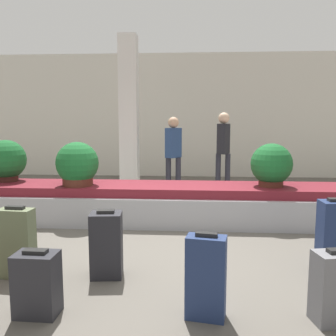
{
  "coord_description": "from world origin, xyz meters",
  "views": [
    {
      "loc": [
        0.37,
        -4.08,
        1.54
      ],
      "look_at": [
        0.0,
        1.37,
        0.81
      ],
      "focal_mm": 40.0,
      "sensor_mm": 36.0,
      "label": 1
    }
  ],
  "objects_px": {
    "suitcase_4": "(37,284)",
    "potted_plant_0": "(6,161)",
    "potted_plant_1": "(77,165)",
    "traveler_1": "(223,145)",
    "suitcase_5": "(106,244)",
    "traveler_0": "(173,149)",
    "suitcase_1": "(335,237)",
    "potted_plant_2": "(271,165)",
    "suitcase_6": "(17,243)",
    "pillar": "(129,115)",
    "suitcase_0": "(206,277)"
  },
  "relations": [
    {
      "from": "suitcase_4",
      "to": "potted_plant_0",
      "type": "xyz_separation_m",
      "value": [
        -1.7,
        2.9,
        0.62
      ]
    },
    {
      "from": "potted_plant_1",
      "to": "traveler_1",
      "type": "xyz_separation_m",
      "value": [
        2.31,
        2.6,
        0.13
      ]
    },
    {
      "from": "suitcase_5",
      "to": "traveler_0",
      "type": "xyz_separation_m",
      "value": [
        0.43,
        4.05,
        0.6
      ]
    },
    {
      "from": "suitcase_1",
      "to": "potted_plant_0",
      "type": "height_order",
      "value": "potted_plant_0"
    },
    {
      "from": "suitcase_4",
      "to": "potted_plant_2",
      "type": "distance_m",
      "value": 3.64
    },
    {
      "from": "traveler_1",
      "to": "suitcase_5",
      "type": "bearing_deg",
      "value": -173.52
    },
    {
      "from": "suitcase_5",
      "to": "potted_plant_1",
      "type": "height_order",
      "value": "potted_plant_1"
    },
    {
      "from": "suitcase_1",
      "to": "suitcase_4",
      "type": "relative_size",
      "value": 1.42
    },
    {
      "from": "suitcase_6",
      "to": "potted_plant_2",
      "type": "bearing_deg",
      "value": 40.42
    },
    {
      "from": "potted_plant_2",
      "to": "suitcase_5",
      "type": "bearing_deg",
      "value": -134.77
    },
    {
      "from": "potted_plant_2",
      "to": "traveler_0",
      "type": "distance_m",
      "value": 2.58
    },
    {
      "from": "suitcase_6",
      "to": "potted_plant_2",
      "type": "relative_size",
      "value": 1.13
    },
    {
      "from": "suitcase_1",
      "to": "potted_plant_0",
      "type": "distance_m",
      "value": 4.75
    },
    {
      "from": "traveler_1",
      "to": "pillar",
      "type": "bearing_deg",
      "value": 120.85
    },
    {
      "from": "traveler_0",
      "to": "suitcase_6",
      "type": "bearing_deg",
      "value": 18.57
    },
    {
      "from": "suitcase_0",
      "to": "traveler_1",
      "type": "xyz_separation_m",
      "value": [
        0.52,
        5.16,
        0.66
      ]
    },
    {
      "from": "suitcase_1",
      "to": "traveler_1",
      "type": "height_order",
      "value": "traveler_1"
    },
    {
      "from": "suitcase_1",
      "to": "traveler_1",
      "type": "relative_size",
      "value": 0.46
    },
    {
      "from": "suitcase_0",
      "to": "traveler_1",
      "type": "distance_m",
      "value": 5.23
    },
    {
      "from": "suitcase_6",
      "to": "traveler_0",
      "type": "bearing_deg",
      "value": 77.04
    },
    {
      "from": "suitcase_1",
      "to": "potted_plant_1",
      "type": "height_order",
      "value": "potted_plant_1"
    },
    {
      "from": "suitcase_0",
      "to": "potted_plant_0",
      "type": "distance_m",
      "value": 4.19
    },
    {
      "from": "suitcase_5",
      "to": "potted_plant_1",
      "type": "relative_size",
      "value": 1.04
    },
    {
      "from": "pillar",
      "to": "suitcase_0",
      "type": "distance_m",
      "value": 5.31
    },
    {
      "from": "traveler_0",
      "to": "suitcase_4",
      "type": "bearing_deg",
      "value": 26.43
    },
    {
      "from": "potted_plant_2",
      "to": "traveler_0",
      "type": "relative_size",
      "value": 0.4
    },
    {
      "from": "suitcase_1",
      "to": "suitcase_5",
      "type": "relative_size",
      "value": 1.14
    },
    {
      "from": "suitcase_4",
      "to": "suitcase_5",
      "type": "height_order",
      "value": "suitcase_5"
    },
    {
      "from": "potted_plant_2",
      "to": "traveler_0",
      "type": "height_order",
      "value": "traveler_0"
    },
    {
      "from": "suitcase_4",
      "to": "traveler_1",
      "type": "xyz_separation_m",
      "value": [
        1.84,
        5.2,
        0.73
      ]
    },
    {
      "from": "suitcase_6",
      "to": "potted_plant_1",
      "type": "relative_size",
      "value": 1.1
    },
    {
      "from": "potted_plant_0",
      "to": "potted_plant_1",
      "type": "relative_size",
      "value": 1.01
    },
    {
      "from": "pillar",
      "to": "suitcase_4",
      "type": "height_order",
      "value": "pillar"
    },
    {
      "from": "suitcase_6",
      "to": "potted_plant_0",
      "type": "xyz_separation_m",
      "value": [
        -1.22,
        2.22,
        0.54
      ]
    },
    {
      "from": "pillar",
      "to": "potted_plant_2",
      "type": "bearing_deg",
      "value": -42.7
    },
    {
      "from": "suitcase_0",
      "to": "traveler_1",
      "type": "relative_size",
      "value": 0.41
    },
    {
      "from": "potted_plant_1",
      "to": "potted_plant_2",
      "type": "xyz_separation_m",
      "value": [
        2.81,
        0.12,
        0.0
      ]
    },
    {
      "from": "pillar",
      "to": "potted_plant_1",
      "type": "distance_m",
      "value": 2.53
    },
    {
      "from": "pillar",
      "to": "suitcase_1",
      "type": "relative_size",
      "value": 4.22
    },
    {
      "from": "suitcase_1",
      "to": "potted_plant_0",
      "type": "bearing_deg",
      "value": 153.15
    },
    {
      "from": "pillar",
      "to": "potted_plant_2",
      "type": "height_order",
      "value": "pillar"
    },
    {
      "from": "suitcase_6",
      "to": "potted_plant_1",
      "type": "distance_m",
      "value": 1.99
    },
    {
      "from": "traveler_0",
      "to": "traveler_1",
      "type": "xyz_separation_m",
      "value": [
        1.03,
        0.4,
        0.07
      ]
    },
    {
      "from": "suitcase_6",
      "to": "traveler_1",
      "type": "height_order",
      "value": "traveler_1"
    },
    {
      "from": "potted_plant_0",
      "to": "traveler_1",
      "type": "relative_size",
      "value": 0.39
    },
    {
      "from": "suitcase_1",
      "to": "potted_plant_1",
      "type": "bearing_deg",
      "value": 149.53
    },
    {
      "from": "suitcase_4",
      "to": "potted_plant_1",
      "type": "bearing_deg",
      "value": 101.98
    },
    {
      "from": "suitcase_1",
      "to": "traveler_0",
      "type": "distance_m",
      "value": 4.25
    },
    {
      "from": "suitcase_0",
      "to": "suitcase_1",
      "type": "distance_m",
      "value": 1.62
    },
    {
      "from": "potted_plant_0",
      "to": "traveler_0",
      "type": "bearing_deg",
      "value": 37.17
    }
  ]
}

